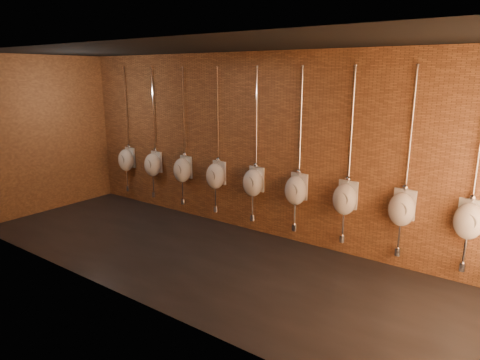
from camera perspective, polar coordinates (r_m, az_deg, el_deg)
The scene contains 11 objects.
ground at distance 6.90m, azimuth -5.04°, elevation -10.28°, with size 8.50×8.50×0.00m, color black.
room_shell at distance 6.35m, azimuth -5.43°, elevation 6.50°, with size 8.54×3.04×3.22m.
urinal_0 at distance 9.90m, azimuth -14.92°, elevation 2.66°, with size 0.41×0.36×2.72m.
urinal_1 at distance 9.25m, azimuth -11.54°, elevation 2.08°, with size 0.41×0.36×2.72m.
urinal_2 at distance 8.65m, azimuth -7.68°, elevation 1.41°, with size 0.41×0.36×2.72m.
urinal_3 at distance 8.09m, azimuth -3.26°, elevation 0.63°, with size 0.41×0.36×2.72m.
urinal_4 at distance 7.59m, azimuth 1.77°, elevation -0.26°, with size 0.41×0.36×2.72m.
urinal_5 at distance 7.16m, azimuth 7.46°, elevation -1.27°, with size 0.41×0.36×2.72m.
urinal_6 at distance 6.81m, azimuth 13.82°, elevation -2.38°, with size 0.41×0.36×2.72m.
urinal_7 at distance 6.55m, azimuth 20.78°, elevation -3.55°, with size 0.41×0.36×2.72m.
urinal_8 at distance 6.40m, azimuth 28.21°, elevation -4.74°, with size 0.41×0.36×2.72m.
Camera 1 is at (4.17, -4.71, 2.84)m, focal length 32.00 mm.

